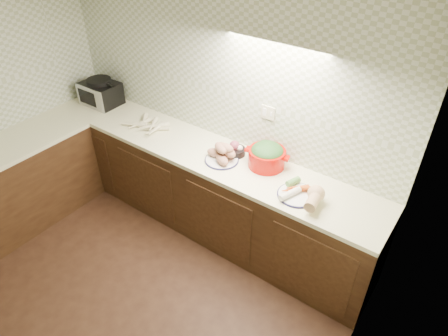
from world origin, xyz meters
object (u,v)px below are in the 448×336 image
Objects in this scene: sweet_potato_plate at (223,154)px; veg_plate at (306,193)px; parsnip_pile at (148,124)px; onion_bowl at (236,150)px; dutch_oven at (267,155)px; toaster_oven at (101,92)px.

veg_plate is (0.83, -0.04, -0.02)m from sweet_potato_plate.
parsnip_pile is 1.80m from veg_plate.
sweet_potato_plate is at bearing -104.19° from onion_bowl.
parsnip_pile is 2.55× the size of onion_bowl.
dutch_oven reaches higher than sweet_potato_plate.
toaster_oven is 1.75m from sweet_potato_plate.
toaster_oven is at bearing 176.80° from veg_plate.
toaster_oven is 2.58m from veg_plate.
toaster_oven is 1.31× the size of sweet_potato_plate.
parsnip_pile is at bearing -6.11° from toaster_oven.
sweet_potato_plate is 0.79× the size of dutch_oven.
veg_plate is (0.48, -0.20, -0.06)m from dutch_oven.
sweet_potato_plate reaches higher than veg_plate.
parsnip_pile is at bearing 177.60° from veg_plate.
parsnip_pile is at bearing 173.52° from dutch_oven.
parsnip_pile is (0.78, -0.07, -0.10)m from toaster_oven.
dutch_oven reaches higher than onion_bowl.
toaster_oven is 2.10m from dutch_oven.
toaster_oven is 1.04× the size of dutch_oven.
toaster_oven is at bearing 176.43° from sweet_potato_plate.
onion_bowl is (1.00, 0.11, 0.02)m from parsnip_pile.
dutch_oven reaches higher than veg_plate.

